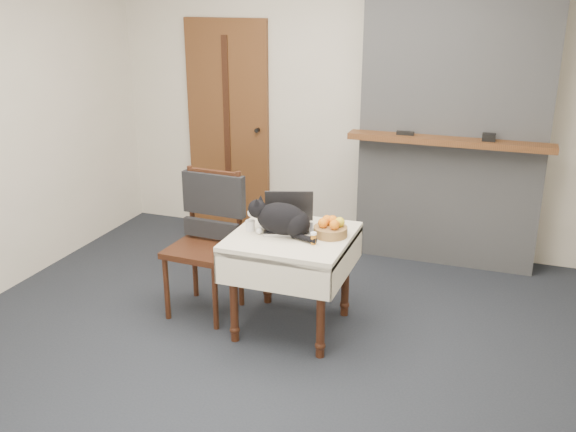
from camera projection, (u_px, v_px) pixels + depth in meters
name	position (u px, v px, depth m)	size (l,w,h in m)	color
ground	(271.00, 341.00, 4.32)	(4.50, 4.50, 0.00)	black
room_shell	(295.00, 67.00, 4.14)	(4.52, 4.01, 2.61)	beige
door	(228.00, 127.00, 6.12)	(0.82, 0.10, 2.00)	brown
chimney	(454.00, 112.00, 5.23)	(1.62, 0.48, 2.60)	gray
side_table	(292.00, 250.00, 4.31)	(0.78, 0.78, 0.70)	#361F0E
laptop	(289.00, 220.00, 4.36)	(0.40, 0.37, 0.25)	#B7B7BC
cat	(283.00, 219.00, 4.23)	(0.51, 0.22, 0.25)	black
cream_jar	(250.00, 225.00, 4.32)	(0.06, 0.06, 0.07)	silver
pill_bottle	(313.00, 238.00, 4.09)	(0.04, 0.04, 0.08)	#B36816
fruit_basket	(331.00, 228.00, 4.23)	(0.22, 0.22, 0.13)	olive
desk_clutter	(314.00, 233.00, 4.28)	(0.16, 0.02, 0.01)	black
chair	(209.00, 222.00, 4.60)	(0.49, 0.48, 1.04)	#361F0E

